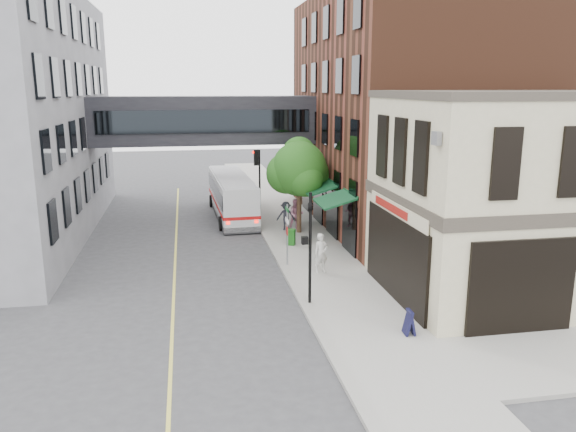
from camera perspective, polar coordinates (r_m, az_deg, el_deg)
name	(u,v)px	position (r m, az deg, el deg)	size (l,w,h in m)	color
ground	(311,327)	(20.98, 2.33, -11.22)	(120.00, 120.00, 0.00)	#38383A
sidewalk_main	(293,229)	(34.33, 0.46, -1.36)	(4.00, 60.00, 0.15)	gray
corner_building	(513,196)	(24.92, 21.93, 1.91)	(10.19, 8.12, 8.45)	#B8B08C
brick_building	(415,113)	(36.57, 12.75, 10.18)	(13.76, 18.00, 14.00)	#4B2617
skyway_bridge	(204,120)	(36.73, -8.52, 9.60)	(14.00, 3.18, 3.00)	black
traffic_signal_near	(309,234)	(21.90, 2.19, -1.88)	(0.44, 0.22, 4.60)	black
traffic_signal_far	(257,170)	(36.32, -3.13, 4.67)	(0.53, 0.28, 4.50)	black
street_sign_pole	(287,229)	(26.91, -0.09, -1.34)	(0.08, 0.75, 3.00)	gray
street_tree	(298,169)	(32.85, 1.07, 4.81)	(3.80, 3.20, 5.60)	#382619
lane_marking	(175,255)	(29.92, -11.37, -3.94)	(0.12, 40.00, 0.01)	#D8CC4C
bus	(232,194)	(37.95, -5.74, 2.23)	(2.75, 10.25, 2.74)	silver
pedestrian_a	(321,253)	(26.11, 3.38, -3.77)	(0.67, 0.44, 1.85)	beige
pedestrian_b	(296,214)	(33.86, 0.83, 0.18)	(0.90, 0.70, 1.85)	pink
pedestrian_c	(286,216)	(33.71, -0.21, 0.02)	(1.12, 0.64, 1.74)	black
newspaper_box	(291,237)	(30.63, 0.31, -2.15)	(0.44, 0.39, 0.87)	#155513
sandwich_board	(409,322)	(20.35, 12.23, -10.50)	(0.32, 0.50, 0.89)	black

